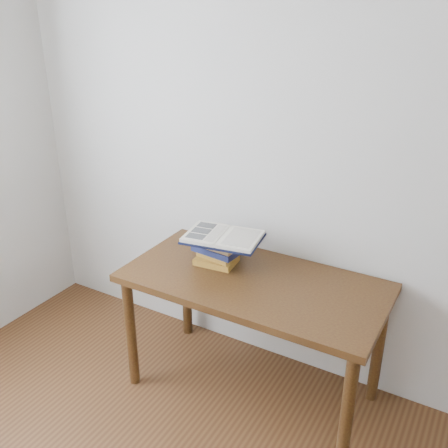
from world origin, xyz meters
The scene contains 3 objects.
desk centered at (0.02, 1.38, 0.64)m, with size 1.37×0.68×0.73m.
book_stack centered at (-0.24, 1.45, 0.81)m, with size 0.27×0.21×0.16m.
open_book centered at (-0.20, 1.44, 0.90)m, with size 0.44×0.34×0.03m.
Camera 1 is at (1.01, -0.66, 2.05)m, focal length 40.00 mm.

